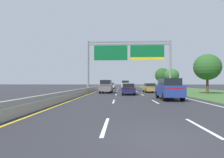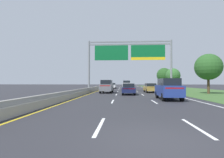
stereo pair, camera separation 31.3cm
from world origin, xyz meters
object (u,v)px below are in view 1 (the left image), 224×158
at_px(car_white_left_lane_sedan, 111,86).
at_px(car_gold_right_lane_sedan, 150,88).
at_px(roadside_tree_near, 207,67).
at_px(car_grey_left_lane_suv, 106,86).
at_px(car_navy_centre_lane_sedan, 128,89).
at_px(car_blue_right_lane_suv, 169,89).
at_px(roadside_tree_far, 162,75).
at_px(pickup_truck_silver, 125,85).
at_px(roadside_tree_mid, 172,76).
at_px(overhead_sign_gantry, 129,55).

xyz_separation_m(car_white_left_lane_sedan, car_gold_right_lane_sedan, (7.57, -19.51, 0.00)).
bearing_deg(roadside_tree_near, car_grey_left_lane_suv, 174.33).
height_order(car_navy_centre_lane_sedan, roadside_tree_near, roadside_tree_near).
distance_m(car_blue_right_lane_suv, car_gold_right_lane_sedan, 12.65).
xyz_separation_m(car_gold_right_lane_sedan, car_grey_left_lane_suv, (-7.36, -1.62, 0.28)).
distance_m(car_navy_centre_lane_sedan, roadside_tree_far, 35.29).
relative_size(pickup_truck_silver, car_grey_left_lane_suv, 1.15).
bearing_deg(roadside_tree_far, roadside_tree_near, -90.89).
relative_size(car_blue_right_lane_suv, roadside_tree_far, 0.74).
bearing_deg(car_blue_right_lane_suv, car_grey_left_lane_suv, 34.09).
bearing_deg(car_gold_right_lane_sedan, car_white_left_lane_sedan, 19.85).
bearing_deg(car_blue_right_lane_suv, car_white_left_lane_sedan, 13.98).
bearing_deg(car_blue_right_lane_suv, car_gold_right_lane_sedan, 0.21).
bearing_deg(car_grey_left_lane_suv, roadside_tree_far, -27.46).
distance_m(car_navy_centre_lane_sedan, car_white_left_lane_sedan, 25.22).
height_order(car_grey_left_lane_suv, roadside_tree_far, roadside_tree_far).
bearing_deg(roadside_tree_near, roadside_tree_mid, 95.97).
distance_m(car_white_left_lane_sedan, car_gold_right_lane_sedan, 20.93).
xyz_separation_m(car_navy_centre_lane_sedan, roadside_tree_mid, (10.66, 15.94, 2.48)).
height_order(car_gold_right_lane_sedan, roadside_tree_mid, roadside_tree_mid).
distance_m(car_blue_right_lane_suv, car_grey_left_lane_suv, 13.16).
bearing_deg(roadside_tree_mid, overhead_sign_gantry, -137.23).
bearing_deg(pickup_truck_silver, car_grey_left_lane_suv, 168.17).
relative_size(car_white_left_lane_sedan, car_blue_right_lane_suv, 0.94).
relative_size(car_grey_left_lane_suv, roadside_tree_far, 0.74).
height_order(car_navy_centre_lane_sedan, car_grey_left_lane_suv, car_grey_left_lane_suv).
relative_size(car_white_left_lane_sedan, roadside_tree_far, 0.69).
distance_m(overhead_sign_gantry, roadside_tree_mid, 14.37).
bearing_deg(roadside_tree_far, car_white_left_lane_sedan, -154.17).
distance_m(pickup_truck_silver, roadside_tree_mid, 11.31).
bearing_deg(car_navy_centre_lane_sedan, roadside_tree_mid, -32.28).
relative_size(pickup_truck_silver, car_blue_right_lane_suv, 1.15).
relative_size(car_white_left_lane_sedan, roadside_tree_mid, 0.90).
bearing_deg(roadside_tree_far, car_blue_right_lane_suv, -102.47).
distance_m(overhead_sign_gantry, roadside_tree_near, 12.67).
distance_m(car_navy_centre_lane_sedan, car_blue_right_lane_suv, 8.11).
xyz_separation_m(car_navy_centre_lane_sedan, roadside_tree_far, (12.57, 32.82, 3.24)).
distance_m(overhead_sign_gantry, roadside_tree_far, 29.15).
bearing_deg(overhead_sign_gantry, car_navy_centre_lane_sedan, -93.53).
height_order(car_blue_right_lane_suv, roadside_tree_near, roadside_tree_near).
bearing_deg(car_navy_centre_lane_sedan, car_grey_left_lane_suv, 43.62).
distance_m(pickup_truck_silver, car_white_left_lane_sedan, 6.66).
relative_size(roadside_tree_near, roadside_tree_mid, 1.22).
bearing_deg(roadside_tree_near, overhead_sign_gantry, 160.39).
height_order(overhead_sign_gantry, roadside_tree_mid, overhead_sign_gantry).
height_order(car_gold_right_lane_sedan, roadside_tree_near, roadside_tree_near).
height_order(overhead_sign_gantry, roadside_tree_far, overhead_sign_gantry).
height_order(car_white_left_lane_sedan, roadside_tree_mid, roadside_tree_mid).
xyz_separation_m(overhead_sign_gantry, car_grey_left_lane_suv, (-3.86, -2.62, -5.51)).
xyz_separation_m(pickup_truck_silver, car_blue_right_lane_suv, (3.54, -26.73, 0.02)).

